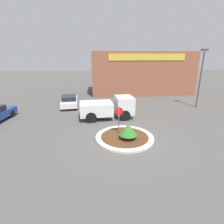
# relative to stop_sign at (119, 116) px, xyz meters

# --- Properties ---
(ground_plane) EXTENTS (120.00, 120.00, 0.00)m
(ground_plane) POSITION_rel_stop_sign_xyz_m (0.37, -0.60, -1.55)
(ground_plane) COLOR #514F4C
(traffic_island) EXTENTS (4.28, 4.28, 0.16)m
(traffic_island) POSITION_rel_stop_sign_xyz_m (0.37, -0.60, -1.47)
(traffic_island) COLOR beige
(traffic_island) RESTS_ON ground_plane
(stop_sign) EXTENTS (0.63, 0.07, 2.27)m
(stop_sign) POSITION_rel_stop_sign_xyz_m (0.00, 0.00, 0.00)
(stop_sign) COLOR #4C4C51
(stop_sign) RESTS_ON ground_plane
(island_shrub) EXTENTS (1.30, 1.30, 1.10)m
(island_shrub) POSITION_rel_stop_sign_xyz_m (0.57, -0.92, -0.69)
(island_shrub) COLOR brown
(island_shrub) RESTS_ON traffic_island
(utility_truck) EXTENTS (5.25, 2.61, 2.06)m
(utility_truck) POSITION_rel_stop_sign_xyz_m (-0.54, 3.98, -0.47)
(utility_truck) COLOR silver
(utility_truck) RESTS_ON ground_plane
(storefront_building) EXTENTS (15.52, 6.07, 6.44)m
(storefront_building) POSITION_rel_stop_sign_xyz_m (5.61, 15.81, 1.67)
(storefront_building) COLOR #93563D
(storefront_building) RESTS_ON ground_plane
(parked_sedan_white) EXTENTS (2.33, 4.67, 1.29)m
(parked_sedan_white) POSITION_rel_stop_sign_xyz_m (-4.87, 8.62, -0.89)
(parked_sedan_white) COLOR silver
(parked_sedan_white) RESTS_ON ground_plane
(light_pole) EXTENTS (0.70, 0.30, 6.54)m
(light_pole) POSITION_rel_stop_sign_xyz_m (10.12, 6.73, 2.28)
(light_pole) COLOR #4C4C51
(light_pole) RESTS_ON ground_plane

